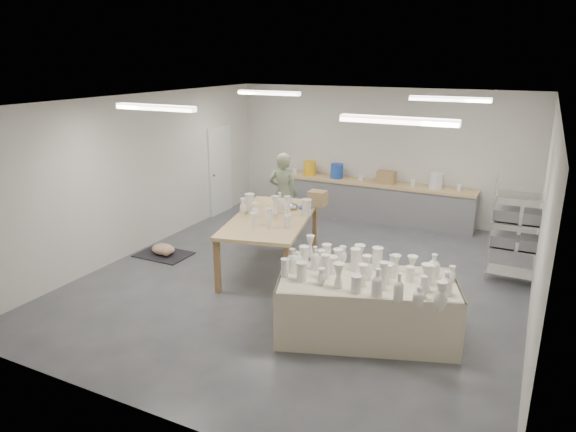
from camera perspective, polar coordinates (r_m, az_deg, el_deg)
The scene contains 9 objects.
room at distance 8.46m, azimuth 1.87°, elevation 6.41°, with size 8.00×8.02×3.00m.
back_counter at distance 12.07m, azimuth 9.32°, elevation 1.86°, with size 4.60×0.60×1.24m.
wire_shelf at distance 9.29m, azimuth 24.29°, elevation -1.39°, with size 0.88×0.48×1.80m.
drying_table at distance 7.07m, azimuth 8.64°, elevation -9.74°, with size 2.59×1.87×1.19m.
work_table at distance 9.09m, azimuth -1.38°, elevation -0.01°, with size 1.83×2.78×1.34m.
rug at distance 10.18m, azimuth -13.65°, elevation -4.17°, with size 1.00×0.70×0.02m, color black.
cat at distance 10.12m, azimuth -13.65°, elevation -3.62°, with size 0.53×0.40×0.21m.
potter at distance 10.87m, azimuth -0.51°, elevation 2.50°, with size 0.64×0.42×1.75m, color gray.
red_stool at distance 11.28m, azimuth 0.12°, elevation -0.27°, with size 0.40×0.40×0.28m.
Camera 1 is at (3.32, -7.48, 3.65)m, focal length 32.00 mm.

